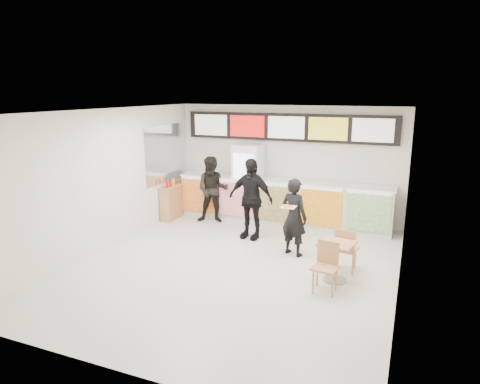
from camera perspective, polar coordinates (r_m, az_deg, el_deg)
The scene contains 15 objects.
floor at distance 8.51m, azimuth -0.68°, elevation -9.90°, with size 7.00×7.00×0.00m, color beige.
ceiling at distance 7.82m, azimuth -0.74°, elevation 10.73°, with size 7.00×7.00×0.00m, color white.
wall_back at distance 11.28m, azimuth 6.25°, elevation 3.80°, with size 6.00×6.00×0.00m, color silver.
wall_left at distance 9.58m, azimuth -17.48°, elevation 1.55°, with size 7.00×7.00×0.00m, color silver.
wall_right at distance 7.43m, azimuth 21.13°, elevation -2.05°, with size 7.00×7.00×0.00m, color silver.
service_counter at distance 11.09m, azimuth 5.54°, elevation -1.26°, with size 5.56×0.77×1.14m.
menu_board at distance 11.07m, azimuth 6.24°, elevation 8.58°, with size 5.50×0.14×0.70m.
drinks_fridge at distance 11.30m, azimuth 1.07°, elevation 1.31°, with size 0.70×0.67×2.00m.
mirror_panel at distance 11.49m, azimuth -9.76°, elevation 5.12°, with size 0.01×2.00×1.50m, color #B2B7BF.
customer_main at distance 8.90m, azimuth 7.21°, elevation -3.33°, with size 0.60×0.39×1.64m, color black.
customer_left at distance 11.07m, azimuth -3.67°, elevation 0.31°, with size 0.84×0.65×1.73m, color black.
customer_mid at distance 9.82m, azimuth 1.41°, elevation -0.89°, with size 1.10×0.46×1.88m, color black.
pizza_slice at distance 8.39m, azimuth 6.48°, elevation -1.94°, with size 0.36×0.36×0.02m.
cafe_table at distance 7.92m, azimuth 12.72°, elevation -8.11°, with size 0.67×1.52×0.86m.
condiment_ledge at distance 11.57m, azimuth -9.07°, elevation -1.34°, with size 0.32×0.80×1.06m.
Camera 1 is at (3.05, -7.20, 3.36)m, focal length 32.00 mm.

